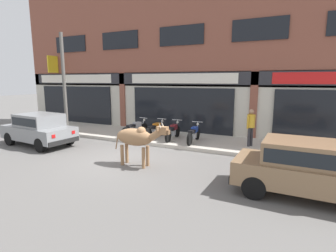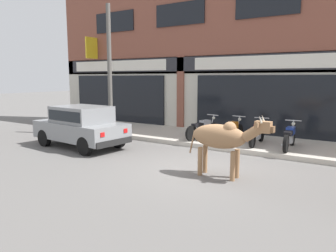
% 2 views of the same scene
% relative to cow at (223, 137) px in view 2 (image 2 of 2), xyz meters
% --- Properties ---
extents(ground_plane, '(90.00, 90.00, 0.00)m').
position_rel_cow_xyz_m(ground_plane, '(-0.81, 0.42, -1.01)').
color(ground_plane, '#605E5B').
extents(sidewalk, '(19.00, 3.11, 0.16)m').
position_rel_cow_xyz_m(sidewalk, '(-0.81, 4.18, -0.93)').
color(sidewalk, '#B7AFA3').
rests_on(sidewalk, ground).
extents(shop_building, '(23.00, 1.40, 8.78)m').
position_rel_cow_xyz_m(shop_building, '(-0.82, 5.99, 3.16)').
color(shop_building, brown).
rests_on(shop_building, ground).
extents(cow, '(2.15, 0.54, 1.61)m').
position_rel_cow_xyz_m(cow, '(0.00, 0.00, 0.00)').
color(cow, '#936B47').
rests_on(cow, ground).
extents(car_1, '(3.71, 1.89, 1.46)m').
position_rel_cow_xyz_m(car_1, '(-5.63, 0.54, -0.19)').
color(car_1, black).
rests_on(car_1, ground).
extents(motorcycle_0, '(0.66, 1.79, 0.88)m').
position_rel_cow_xyz_m(motorcycle_0, '(-2.38, 3.56, -0.46)').
color(motorcycle_0, black).
rests_on(motorcycle_0, sidewalk).
extents(motorcycle_1, '(0.52, 1.81, 0.88)m').
position_rel_cow_xyz_m(motorcycle_1, '(-1.29, 3.68, -0.46)').
color(motorcycle_1, black).
rests_on(motorcycle_1, sidewalk).
extents(motorcycle_2, '(0.52, 1.81, 0.88)m').
position_rel_cow_xyz_m(motorcycle_2, '(-0.33, 3.67, -0.46)').
color(motorcycle_2, black).
rests_on(motorcycle_2, sidewalk).
extents(motorcycle_3, '(0.52, 1.81, 0.88)m').
position_rel_cow_xyz_m(motorcycle_3, '(0.78, 3.54, -0.46)').
color(motorcycle_3, black).
rests_on(motorcycle_3, sidewalk).
extents(utility_pole, '(0.18, 0.18, 5.27)m').
position_rel_cow_xyz_m(utility_pole, '(-6.43, 2.92, 1.79)').
color(utility_pole, '#595651').
rests_on(utility_pole, sidewalk).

